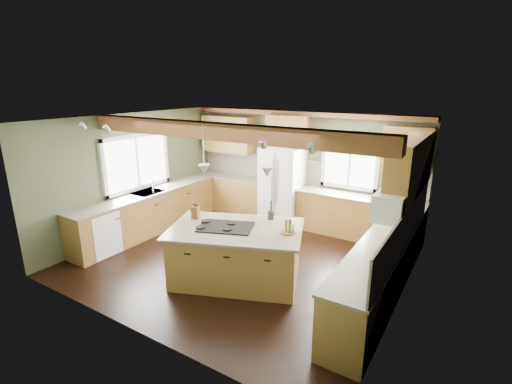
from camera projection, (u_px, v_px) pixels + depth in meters
The scene contains 37 objects.
floor at pixel (242, 259), 6.98m from camera, with size 5.60×5.60×0.00m, color black.
ceiling at pixel (241, 120), 6.25m from camera, with size 5.60×5.60×0.00m, color silver.
wall_back at pixel (302, 167), 8.65m from camera, with size 5.60×5.60×0.00m, color #485038.
wall_left at pixel (135, 174), 8.04m from camera, with size 5.00×5.00×0.00m, color #485038.
wall_right at pixel (407, 223), 5.19m from camera, with size 5.00×5.00×0.00m, color #485038.
ceiling_beam at pixel (218, 131), 5.76m from camera, with size 5.55×0.26×0.26m, color #573118.
soffit_trim at pixel (302, 114), 8.22m from camera, with size 5.55×0.20×0.10m, color #573118.
backsplash_back at pixel (301, 171), 8.66m from camera, with size 5.58×0.03×0.58m, color brown.
backsplash_right at pixel (405, 228), 5.27m from camera, with size 0.03×3.70×0.58m, color brown.
base_cab_back_left at pixel (232, 194), 9.56m from camera, with size 2.02×0.60×0.88m, color brown.
counter_back_left at pixel (232, 177), 9.43m from camera, with size 2.06×0.64×0.04m, color #494335.
base_cab_back_right at pixel (358, 217), 7.89m from camera, with size 2.62×0.60×0.88m, color brown.
counter_back_right at pixel (359, 197), 7.76m from camera, with size 2.66×0.64×0.04m, color #494335.
base_cab_left at pixel (150, 213), 8.17m from camera, with size 0.60×3.70×0.88m, color brown.
counter_left at pixel (148, 193), 8.04m from camera, with size 0.64×3.74×0.04m, color #494335.
base_cab_right at pixel (380, 271), 5.63m from camera, with size 0.60×3.70×0.88m, color brown.
counter_right at pixel (383, 244), 5.50m from camera, with size 0.64×3.74×0.04m, color #494335.
upper_cab_back_left at pixel (228, 134), 9.34m from camera, with size 1.40×0.35×0.90m, color brown.
upper_cab_over_fridge at pixel (288, 131), 8.42m from camera, with size 0.96×0.35×0.70m, color brown.
upper_cab_right at pixel (411, 165), 5.83m from camera, with size 0.35×2.20×0.90m, color brown.
upper_cab_back_corner at pixel (407, 150), 7.16m from camera, with size 0.90×0.35×0.90m, color brown.
window_left at pixel (136, 162), 8.00m from camera, with size 0.04×1.60×1.05m, color white.
window_back at pixel (350, 162), 7.98m from camera, with size 1.10×0.04×1.00m, color white.
sink at pixel (148, 193), 8.04m from camera, with size 0.50×0.65×0.03m, color #262628.
faucet at pixel (153, 187), 7.91m from camera, with size 0.02×0.02×0.28m, color #B2B2B7.
dishwasher at pixel (98, 233), 7.11m from camera, with size 0.60×0.60×0.84m, color white.
oven at pixel (352, 315), 4.58m from camera, with size 0.60×0.72×0.84m, color white.
microwave at pixel (391, 205), 5.19m from camera, with size 0.40×0.70×0.38m, color white.
pendant_left at pixel (204, 169), 5.85m from camera, with size 0.18×0.18×0.16m, color #B2B2B7.
pendant_right at pixel (267, 172), 5.68m from camera, with size 0.18×0.18×0.16m, color #B2B2B7.
refrigerator at pixel (282, 186), 8.61m from camera, with size 0.90×0.74×1.80m, color silver.
island at pixel (236, 255), 6.17m from camera, with size 2.01×1.23×0.88m, color brown.
island_top at pixel (236, 229), 6.04m from camera, with size 2.15×1.36×0.04m, color #494335.
cooktop at pixel (226, 227), 6.06m from camera, with size 0.87×0.58×0.02m, color black.
knife_block at pixel (196, 212), 6.44m from camera, with size 0.13×0.10×0.22m, color brown.
utensil_crock at pixel (271, 215), 6.43m from camera, with size 0.11×0.11×0.15m, color #39332E.
bottle_tray at pixel (288, 226), 5.82m from camera, with size 0.25×0.25×0.23m, color brown, non-canonical shape.
Camera 1 is at (3.58, -5.24, 3.19)m, focal length 26.00 mm.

